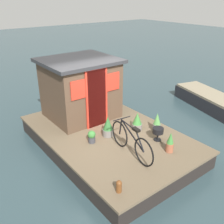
{
  "coord_description": "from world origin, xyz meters",
  "views": [
    {
      "loc": [
        -5.14,
        3.79,
        4.07
      ],
      "look_at": [
        -0.2,
        0.0,
        1.21
      ],
      "focal_mm": 41.26,
      "sensor_mm": 36.0,
      "label": 1
    }
  ],
  "objects_px": {
    "bicycle": "(131,141)",
    "mooring_bollard": "(119,186)",
    "potted_plant_fern": "(108,127)",
    "potted_plant_succulent": "(170,143)",
    "houseboat_cabin": "(81,88)",
    "potted_plant_geranium": "(92,137)",
    "charcoal_grill": "(158,131)",
    "potted_plant_basil": "(157,123)",
    "dinghy_boat": "(210,100)",
    "potted_plant_sage": "(137,122)"
  },
  "relations": [
    {
      "from": "houseboat_cabin",
      "to": "charcoal_grill",
      "type": "distance_m",
      "value": 2.75
    },
    {
      "from": "bicycle",
      "to": "potted_plant_sage",
      "type": "relative_size",
      "value": 3.22
    },
    {
      "from": "mooring_bollard",
      "to": "houseboat_cabin",
      "type": "bearing_deg",
      "value": -20.08
    },
    {
      "from": "houseboat_cabin",
      "to": "mooring_bollard",
      "type": "bearing_deg",
      "value": 159.92
    },
    {
      "from": "potted_plant_basil",
      "to": "mooring_bollard",
      "type": "bearing_deg",
      "value": 118.0
    },
    {
      "from": "charcoal_grill",
      "to": "mooring_bollard",
      "type": "bearing_deg",
      "value": 113.92
    },
    {
      "from": "potted_plant_succulent",
      "to": "mooring_bollard",
      "type": "distance_m",
      "value": 1.93
    },
    {
      "from": "houseboat_cabin",
      "to": "charcoal_grill",
      "type": "relative_size",
      "value": 5.97
    },
    {
      "from": "potted_plant_basil",
      "to": "potted_plant_geranium",
      "type": "xyz_separation_m",
      "value": [
        0.6,
        1.8,
        -0.09
      ]
    },
    {
      "from": "bicycle",
      "to": "potted_plant_succulent",
      "type": "bearing_deg",
      "value": -119.63
    },
    {
      "from": "bicycle",
      "to": "mooring_bollard",
      "type": "distance_m",
      "value": 1.36
    },
    {
      "from": "potted_plant_sage",
      "to": "dinghy_boat",
      "type": "relative_size",
      "value": 0.16
    },
    {
      "from": "houseboat_cabin",
      "to": "potted_plant_fern",
      "type": "distance_m",
      "value": 1.68
    },
    {
      "from": "potted_plant_geranium",
      "to": "charcoal_grill",
      "type": "xyz_separation_m",
      "value": [
        -0.97,
        -1.46,
        0.09
      ]
    },
    {
      "from": "potted_plant_basil",
      "to": "potted_plant_sage",
      "type": "xyz_separation_m",
      "value": [
        0.42,
        0.37,
        -0.02
      ]
    },
    {
      "from": "potted_plant_succulent",
      "to": "charcoal_grill",
      "type": "xyz_separation_m",
      "value": [
        0.56,
        -0.17,
        0.02
      ]
    },
    {
      "from": "potted_plant_fern",
      "to": "dinghy_boat",
      "type": "bearing_deg",
      "value": -88.92
    },
    {
      "from": "potted_plant_fern",
      "to": "mooring_bollard",
      "type": "bearing_deg",
      "value": 148.87
    },
    {
      "from": "houseboat_cabin",
      "to": "potted_plant_basil",
      "type": "distance_m",
      "value": 2.55
    },
    {
      "from": "houseboat_cabin",
      "to": "charcoal_grill",
      "type": "height_order",
      "value": "houseboat_cabin"
    },
    {
      "from": "potted_plant_sage",
      "to": "potted_plant_fern",
      "type": "bearing_deg",
      "value": 76.34
    },
    {
      "from": "houseboat_cabin",
      "to": "mooring_bollard",
      "type": "distance_m",
      "value": 3.77
    },
    {
      "from": "potted_plant_succulent",
      "to": "charcoal_grill",
      "type": "bearing_deg",
      "value": -17.01
    },
    {
      "from": "potted_plant_fern",
      "to": "potted_plant_geranium",
      "type": "bearing_deg",
      "value": 93.21
    },
    {
      "from": "potted_plant_fern",
      "to": "charcoal_grill",
      "type": "bearing_deg",
      "value": -137.83
    },
    {
      "from": "potted_plant_fern",
      "to": "potted_plant_sage",
      "type": "bearing_deg",
      "value": -103.66
    },
    {
      "from": "charcoal_grill",
      "to": "potted_plant_succulent",
      "type": "bearing_deg",
      "value": 162.99
    },
    {
      "from": "potted_plant_geranium",
      "to": "houseboat_cabin",
      "type": "bearing_deg",
      "value": -22.7
    },
    {
      "from": "potted_plant_basil",
      "to": "potted_plant_fern",
      "type": "height_order",
      "value": "potted_plant_fern"
    },
    {
      "from": "potted_plant_sage",
      "to": "dinghy_boat",
      "type": "bearing_deg",
      "value": -85.73
    },
    {
      "from": "mooring_bollard",
      "to": "potted_plant_succulent",
      "type": "bearing_deg",
      "value": -79.48
    },
    {
      "from": "potted_plant_geranium",
      "to": "dinghy_boat",
      "type": "relative_size",
      "value": 0.1
    },
    {
      "from": "bicycle",
      "to": "mooring_bollard",
      "type": "bearing_deg",
      "value": 128.69
    },
    {
      "from": "potted_plant_basil",
      "to": "dinghy_boat",
      "type": "height_order",
      "value": "potted_plant_basil"
    },
    {
      "from": "bicycle",
      "to": "potted_plant_sage",
      "type": "xyz_separation_m",
      "value": [
        0.87,
        -1.0,
        -0.13
      ]
    },
    {
      "from": "charcoal_grill",
      "to": "mooring_bollard",
      "type": "xyz_separation_m",
      "value": [
        -0.92,
        2.06,
        -0.12
      ]
    },
    {
      "from": "potted_plant_succulent",
      "to": "potted_plant_fern",
      "type": "relative_size",
      "value": 0.92
    },
    {
      "from": "houseboat_cabin",
      "to": "potted_plant_succulent",
      "type": "relative_size",
      "value": 4.09
    },
    {
      "from": "houseboat_cabin",
      "to": "mooring_bollard",
      "type": "height_order",
      "value": "houseboat_cabin"
    },
    {
      "from": "mooring_bollard",
      "to": "dinghy_boat",
      "type": "distance_m",
      "value": 6.52
    },
    {
      "from": "houseboat_cabin",
      "to": "potted_plant_sage",
      "type": "height_order",
      "value": "houseboat_cabin"
    },
    {
      "from": "potted_plant_succulent",
      "to": "potted_plant_geranium",
      "type": "xyz_separation_m",
      "value": [
        1.53,
        1.29,
        -0.08
      ]
    },
    {
      "from": "potted_plant_fern",
      "to": "potted_plant_geranium",
      "type": "height_order",
      "value": "potted_plant_fern"
    },
    {
      "from": "mooring_bollard",
      "to": "potted_plant_sage",
      "type": "bearing_deg",
      "value": -50.2
    },
    {
      "from": "potted_plant_fern",
      "to": "potted_plant_geranium",
      "type": "relative_size",
      "value": 1.7
    },
    {
      "from": "potted_plant_basil",
      "to": "charcoal_grill",
      "type": "height_order",
      "value": "potted_plant_basil"
    },
    {
      "from": "potted_plant_fern",
      "to": "dinghy_boat",
      "type": "relative_size",
      "value": 0.18
    },
    {
      "from": "potted_plant_fern",
      "to": "potted_plant_basil",
      "type": "bearing_deg",
      "value": -116.85
    },
    {
      "from": "potted_plant_fern",
      "to": "potted_plant_geranium",
      "type": "xyz_separation_m",
      "value": [
        -0.03,
        0.55,
        -0.1
      ]
    },
    {
      "from": "potted_plant_basil",
      "to": "potted_plant_fern",
      "type": "xyz_separation_m",
      "value": [
        0.63,
        1.25,
        0.01
      ]
    }
  ]
}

